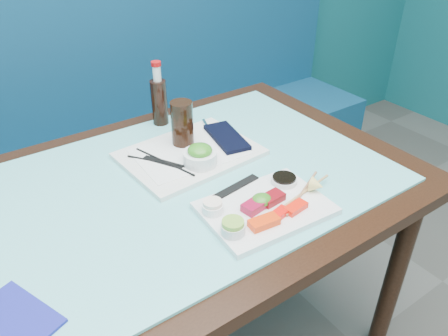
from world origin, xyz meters
TOP-DOWN VIEW (x-y plane):
  - booth_bench at (0.00, 2.29)m, footprint 3.00×0.56m
  - dining_table at (0.00, 1.45)m, footprint 1.40×0.90m
  - glass_top at (0.00, 1.45)m, footprint 1.22×0.76m
  - sashimi_plate at (0.15, 1.21)m, footprint 0.32×0.24m
  - salmon_left at (0.10, 1.16)m, footprint 0.08×0.04m
  - salmon_mid at (0.15, 1.16)m, footprint 0.06×0.04m
  - salmon_right at (0.20, 1.16)m, footprint 0.07×0.04m
  - tuna_left at (0.12, 1.22)m, footprint 0.07×0.05m
  - tuna_right at (0.17, 1.22)m, footprint 0.07×0.04m
  - seaweed_garnish at (0.14, 1.22)m, footprint 0.06×0.05m
  - ramekin_wasabi at (0.02, 1.18)m, footprint 0.07×0.07m
  - wasabi_fill at (0.02, 1.18)m, footprint 0.06×0.06m
  - ramekin_ginger at (0.03, 1.27)m, footprint 0.05×0.05m
  - ginger_fill at (0.03, 1.27)m, footprint 0.05×0.05m
  - soy_dish at (0.25, 1.26)m, footprint 0.08×0.08m
  - soy_fill at (0.25, 1.26)m, footprint 0.08×0.08m
  - lemon_wedge at (0.29, 1.18)m, footprint 0.05×0.05m
  - chopstick_sleeve at (0.13, 1.32)m, footprint 0.15×0.04m
  - wooden_chopstick_a at (0.26, 1.20)m, footprint 0.20×0.10m
  - wooden_chopstick_b at (0.27, 1.20)m, footprint 0.20×0.05m
  - serving_tray at (0.13, 1.55)m, footprint 0.41×0.32m
  - paper_placemat at (0.13, 1.55)m, footprint 0.32×0.23m
  - seaweed_bowl at (0.12, 1.47)m, footprint 0.11×0.11m
  - seaweed_salad at (0.12, 1.47)m, footprint 0.07×0.07m
  - cola_glass at (0.14, 1.60)m, footprint 0.09×0.09m
  - navy_pouch at (0.27, 1.55)m, footprint 0.12×0.20m
  - fork at (0.26, 1.65)m, footprint 0.04×0.09m
  - black_chopstick_a at (0.03, 1.54)m, footprint 0.14×0.18m
  - black_chopstick_b at (0.04, 1.54)m, footprint 0.07×0.22m
  - tray_sleeve at (0.04, 1.54)m, footprint 0.08×0.12m
  - cola_bottle_body at (0.17, 1.79)m, footprint 0.06×0.06m
  - cola_bottle_neck at (0.17, 1.79)m, footprint 0.03×0.03m
  - cola_bottle_cap at (0.17, 1.79)m, footprint 0.04×0.04m

SIDE VIEW (x-z plane):
  - booth_bench at x=0.00m, z-range -0.21..0.96m
  - dining_table at x=0.00m, z-range 0.29..1.04m
  - glass_top at x=0.00m, z-range 0.75..0.76m
  - serving_tray at x=0.13m, z-range 0.76..0.77m
  - sashimi_plate at x=0.15m, z-range 0.76..0.77m
  - paper_placemat at x=0.13m, z-range 0.77..0.77m
  - tray_sleeve at x=0.04m, z-range 0.77..0.78m
  - black_chopstick_a at x=0.03m, z-range 0.77..0.78m
  - black_chopstick_b at x=0.04m, z-range 0.77..0.78m
  - chopstick_sleeve at x=0.13m, z-range 0.77..0.78m
  - wooden_chopstick_b at x=0.27m, z-range 0.77..0.78m
  - wooden_chopstick_a at x=0.26m, z-range 0.77..0.78m
  - fork at x=0.26m, z-range 0.77..0.78m
  - navy_pouch at x=0.27m, z-range 0.77..0.79m
  - soy_dish at x=0.25m, z-range 0.77..0.79m
  - salmon_mid at x=0.15m, z-range 0.77..0.79m
  - salmon_right at x=0.20m, z-range 0.77..0.79m
  - salmon_left at x=0.10m, z-range 0.77..0.79m
  - tuna_right at x=0.17m, z-range 0.77..0.79m
  - tuna_left at x=0.12m, z-range 0.77..0.79m
  - ramekin_ginger at x=0.03m, z-range 0.77..0.80m
  - ramekin_wasabi at x=0.02m, z-range 0.77..0.80m
  - seaweed_garnish at x=0.14m, z-range 0.77..0.80m
  - soy_fill at x=0.25m, z-range 0.79..0.79m
  - seaweed_bowl at x=0.12m, z-range 0.77..0.81m
  - lemon_wedge at x=0.29m, z-range 0.77..0.82m
  - ginger_fill at x=0.03m, z-range 0.80..0.81m
  - wasabi_fill at x=0.02m, z-range 0.80..0.81m
  - seaweed_salad at x=0.12m, z-range 0.80..0.83m
  - cola_bottle_body at x=0.17m, z-range 0.76..0.91m
  - cola_glass at x=0.14m, z-range 0.77..0.91m
  - cola_bottle_neck at x=0.17m, z-range 0.91..0.96m
  - cola_bottle_cap at x=0.17m, z-range 0.96..0.97m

